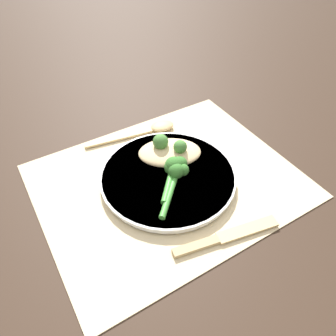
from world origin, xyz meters
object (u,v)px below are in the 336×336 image
object	(u,v)px
plate	(168,176)
chicken_fillet	(170,152)
spoon	(152,129)
broccoli_stalk_rear	(175,173)
broccoli_stalk_left	(174,167)
knife	(225,237)

from	to	relation	value
plate	chicken_fillet	bearing A→B (deg)	-125.11
plate	spoon	world-z (taller)	plate
chicken_fillet	broccoli_stalk_rear	size ratio (longest dim) A/B	1.41
plate	broccoli_stalk_left	size ratio (longest dim) A/B	2.85
chicken_fillet	spoon	distance (m)	0.11
plate	knife	xyz separation A→B (m)	(-0.01, 0.15, -0.01)
plate	broccoli_stalk_rear	bearing A→B (deg)	109.00
broccoli_stalk_rear	spoon	distance (m)	0.16
chicken_fillet	knife	world-z (taller)	chicken_fillet
broccoli_stalk_rear	broccoli_stalk_left	bearing A→B (deg)	107.05
plate	broccoli_stalk_left	bearing A→B (deg)	165.58
chicken_fillet	broccoli_stalk_rear	world-z (taller)	broccoli_stalk_rear
plate	chicken_fillet	xyz separation A→B (m)	(-0.03, -0.04, 0.02)
broccoli_stalk_left	broccoli_stalk_rear	xyz separation A→B (m)	(0.01, 0.01, -0.00)
broccoli_stalk_left	knife	size ratio (longest dim) A/B	0.48
knife	broccoli_stalk_rear	bearing A→B (deg)	-166.74
broccoli_stalk_left	knife	distance (m)	0.15
broccoli_stalk_left	broccoli_stalk_rear	bearing A→B (deg)	-76.26
chicken_fillet	broccoli_stalk_rear	distance (m)	0.06
plate	chicken_fillet	distance (m)	0.05
broccoli_stalk_rear	spoon	world-z (taller)	broccoli_stalk_rear
chicken_fillet	spoon	bearing A→B (deg)	-99.93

